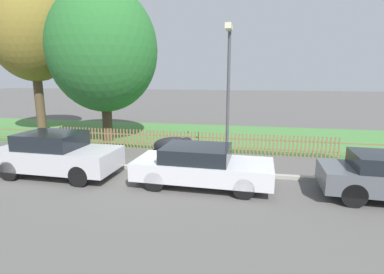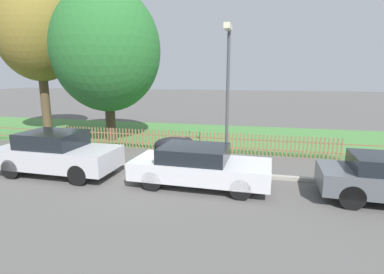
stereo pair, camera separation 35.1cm
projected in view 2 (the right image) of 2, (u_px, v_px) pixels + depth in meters
ground_plane at (167, 171)px, 10.90m from camera, size 120.00×120.00×0.00m
kerb_stone at (168, 169)px, 10.99m from camera, size 39.53×0.20×0.12m
grass_strip at (203, 135)px, 17.41m from camera, size 39.53×7.51×0.01m
park_fence at (188, 141)px, 13.75m from camera, size 39.53×0.05×0.93m
parked_car_black_saloon at (57, 153)px, 10.47m from camera, size 4.19×1.83×1.52m
parked_car_navy_estate at (199, 165)px, 9.43m from camera, size 4.35×1.90×1.27m
covered_motorcycle at (177, 146)px, 12.15m from camera, size 1.99×0.72×0.99m
tree_nearest_kerb at (39, 35)px, 17.40m from camera, size 4.66×4.66×8.43m
tree_behind_motorcycle at (107, 50)px, 15.21m from camera, size 5.46×5.46×7.85m
street_lamp at (228, 81)px, 10.23m from camera, size 0.20×0.79×5.06m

